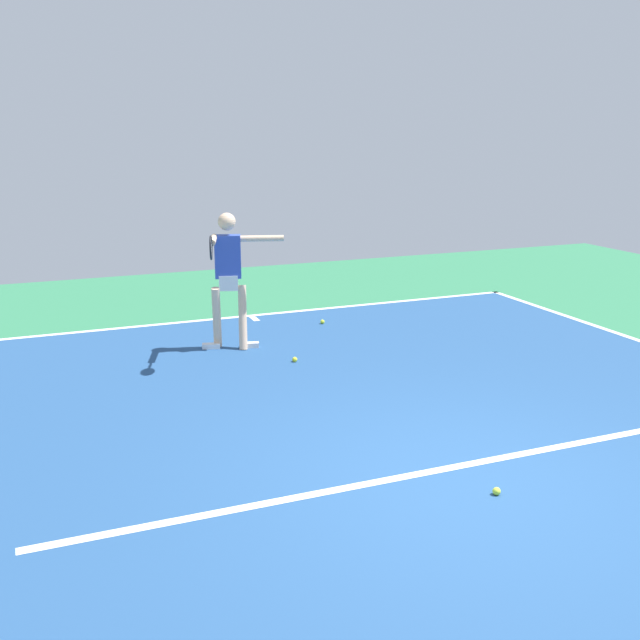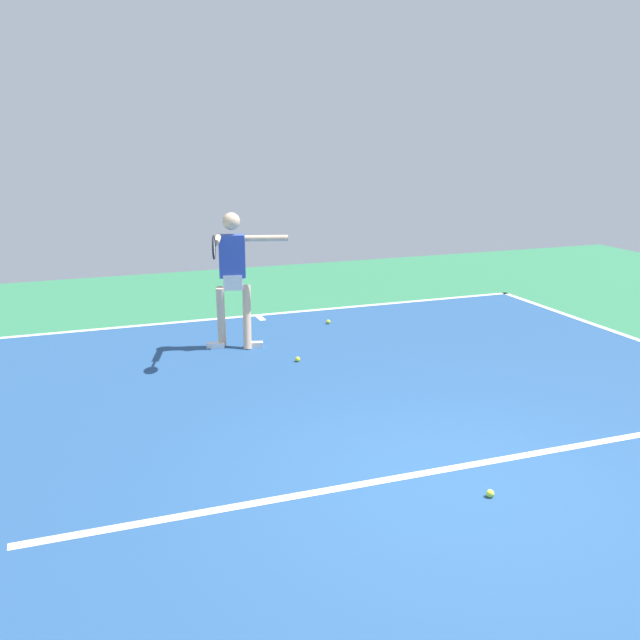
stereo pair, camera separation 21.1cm
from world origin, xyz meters
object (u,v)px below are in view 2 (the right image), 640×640
object	(u,v)px
tennis_ball_far_corner	(298,359)
tennis_ball_centre_court	(490,493)
tennis_player	(233,270)
tennis_ball_near_service_line	(328,322)

from	to	relation	value
tennis_ball_far_corner	tennis_ball_centre_court	size ratio (longest dim) A/B	1.00
tennis_player	tennis_ball_near_service_line	distance (m)	2.09
tennis_ball_far_corner	tennis_ball_near_service_line	size ratio (longest dim) A/B	1.00
tennis_ball_far_corner	tennis_player	bearing A→B (deg)	-55.67
tennis_ball_centre_court	tennis_ball_near_service_line	size ratio (longest dim) A/B	1.00
tennis_ball_near_service_line	tennis_ball_far_corner	bearing A→B (deg)	57.19
tennis_player	tennis_ball_centre_court	distance (m)	5.01
tennis_ball_centre_court	tennis_ball_far_corner	bearing A→B (deg)	-85.72
tennis_player	tennis_ball_far_corner	bearing A→B (deg)	140.82
tennis_ball_centre_court	tennis_player	bearing A→B (deg)	-79.53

